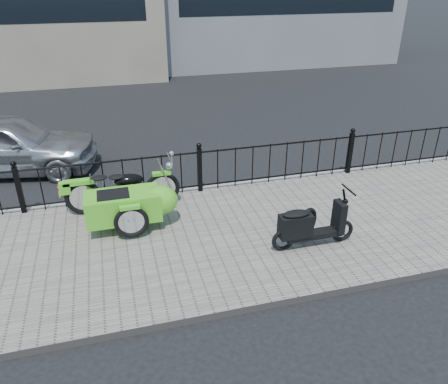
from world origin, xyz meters
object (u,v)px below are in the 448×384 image
object	(u,v)px
spare_tire	(307,224)
sedan_car	(6,144)
motorcycle_sidecar	(133,201)
scooter	(309,226)

from	to	relation	value
spare_tire	sedan_car	xyz separation A→B (m)	(-5.46, 4.72, 0.28)
motorcycle_sidecar	scooter	xyz separation A→B (m)	(2.76, -1.54, -0.08)
spare_tire	scooter	bearing A→B (deg)	-109.86
scooter	motorcycle_sidecar	bearing A→B (deg)	150.87
sedan_car	spare_tire	bearing A→B (deg)	-120.07
motorcycle_sidecar	spare_tire	distance (m)	3.13
motorcycle_sidecar	sedan_car	world-z (taller)	sedan_car
motorcycle_sidecar	spare_tire	xyz separation A→B (m)	(2.84, -1.30, -0.18)
spare_tire	motorcycle_sidecar	bearing A→B (deg)	155.44
scooter	spare_tire	size ratio (longest dim) A/B	2.55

